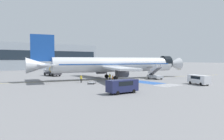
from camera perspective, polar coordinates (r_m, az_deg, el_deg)
The scene contains 18 objects.
ground_plane at distance 60.66m, azimuth 0.95°, elevation -2.34°, with size 600.00×600.00×0.00m, color slate.
apron_leadline_yellow at distance 60.73m, azimuth 1.15°, elevation -2.33°, with size 0.20×79.00×0.01m, color gold.
apron_stand_patch_blue at distance 52.56m, azimuth 8.66°, elevation -3.17°, with size 4.43×9.35×0.01m, color #2856A8.
apron_walkway_bar_0 at distance 45.52m, azimuth 12.59°, elevation -4.14°, with size 0.44×3.60×0.01m, color silver.
apron_walkway_bar_1 at distance 46.44m, azimuth 13.54°, elevation -4.01°, with size 0.44×3.60×0.01m, color silver.
apron_walkway_bar_2 at distance 47.37m, azimuth 14.47°, elevation -3.89°, with size 0.44×3.60×0.01m, color silver.
apron_walkway_bar_3 at distance 48.31m, azimuth 15.35°, elevation -3.77°, with size 0.44×3.60×0.01m, color silver.
apron_walkway_bar_4 at distance 49.26m, azimuth 16.20°, elevation -3.66°, with size 0.44×3.60×0.01m, color silver.
airliner at distance 60.24m, azimuth 0.61°, elevation 1.40°, with size 44.99×33.95×11.43m.
boarding_stairs_forward at distance 61.51m, azimuth 11.11°, elevation -1.39°, with size 3.26×5.53×4.12m.
fuel_tanker at distance 74.22m, azimuth -15.34°, elevation -0.14°, with size 3.02×8.56×3.48m.
service_van_0 at distance 34.99m, azimuth 2.72°, elevation -4.00°, with size 5.31×2.09×2.21m.
service_van_1 at distance 50.52m, azimuth 21.71°, elevation -2.19°, with size 3.35×5.61×2.05m.
baggage_cart at distance 48.96m, azimuth -5.27°, elevation -3.30°, with size 2.88×2.92×0.87m.
ground_crew_0 at distance 51.38m, azimuth -8.07°, elevation -2.14°, with size 0.33×0.47×1.80m.
ground_crew_1 at distance 55.14m, azimuth -0.57°, elevation -1.76°, with size 0.46×0.28×1.83m.
ground_crew_2 at distance 52.68m, azimuth 0.18°, elevation -2.12°, with size 0.47×0.46×1.62m.
terminal_building at distance 123.55m, azimuth -21.00°, elevation 3.29°, with size 76.96×12.10×13.69m.
Camera 1 is at (-37.34, -47.49, 5.48)m, focal length 35.00 mm.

